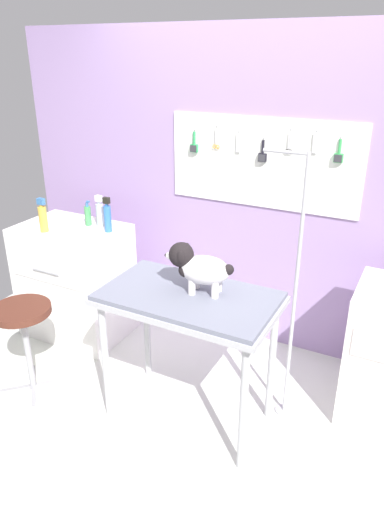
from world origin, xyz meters
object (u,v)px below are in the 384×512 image
(grooming_table, at_px, (188,309))
(spray_bottle_tall, at_px, (100,213))
(grooming_arm, at_px, (292,305))
(dog, at_px, (198,267))
(stool, at_px, (23,322))
(counter_left, at_px, (75,280))

(grooming_table, xyz_separation_m, spray_bottle_tall, (-1.07, 0.60, 0.23))
(grooming_arm, bearing_deg, dog, -151.97)
(grooming_table, xyz_separation_m, stool, (-1.06, -0.26, -0.25))
(dog, bearing_deg, stool, -164.06)
(stool, bearing_deg, grooming_arm, 19.85)
(grooming_arm, bearing_deg, grooming_table, -149.02)
(grooming_table, xyz_separation_m, dog, (0.03, 0.05, 0.25))
(grooming_table, bearing_deg, grooming_arm, 30.98)
(grooming_table, relative_size, spray_bottle_tall, 4.23)
(stool, height_order, spray_bottle_tall, spray_bottle_tall)
(grooming_arm, relative_size, spray_bottle_tall, 6.93)
(grooming_table, bearing_deg, stool, -166.22)
(grooming_table, distance_m, counter_left, 1.38)
(dog, bearing_deg, counter_left, 162.14)
(grooming_table, distance_m, stool, 1.12)
(dog, height_order, counter_left, dog)
(grooming_arm, distance_m, counter_left, 1.81)
(grooming_arm, xyz_separation_m, counter_left, (-1.78, 0.16, -0.32))
(grooming_table, xyz_separation_m, counter_left, (-1.26, 0.47, -0.32))
(dog, xyz_separation_m, stool, (-1.10, -0.31, -0.49))
(grooming_table, relative_size, dog, 2.58)
(counter_left, relative_size, spray_bottle_tall, 3.77)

